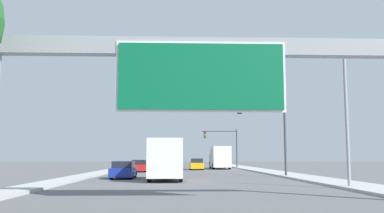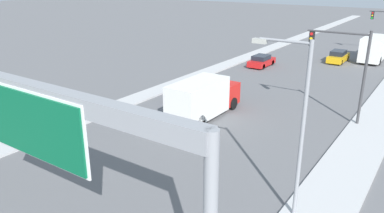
% 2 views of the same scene
% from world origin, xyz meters
% --- Properties ---
extents(median_strip_left, '(2.00, 120.00, 0.15)m').
position_xyz_m(median_strip_left, '(-9.00, 60.00, 0.07)').
color(median_strip_left, '#B7B7B7').
rests_on(median_strip_left, ground).
extents(sign_gantry, '(16.83, 0.73, 6.54)m').
position_xyz_m(sign_gantry, '(0.00, 17.90, 5.26)').
color(sign_gantry, gray).
rests_on(sign_gantry, ground).
extents(car_mid_center, '(1.79, 4.56, 1.40)m').
position_xyz_m(car_mid_center, '(-5.25, 36.21, 0.66)').
color(car_mid_center, navy).
rests_on(car_mid_center, ground).
extents(car_mid_left, '(1.83, 4.29, 1.38)m').
position_xyz_m(car_mid_left, '(-5.25, 51.33, 0.66)').
color(car_mid_left, red).
rests_on(car_mid_left, ground).
extents(car_far_center, '(1.76, 4.56, 1.52)m').
position_xyz_m(car_far_center, '(1.75, 58.97, 0.71)').
color(car_far_center, gold).
rests_on(car_far_center, ground).
extents(truck_box_primary, '(2.44, 8.49, 3.17)m').
position_xyz_m(truck_box_primary, '(5.25, 62.57, 1.61)').
color(truck_box_primary, navy).
rests_on(truck_box_primary, ground).
extents(truck_box_secondary, '(2.43, 7.35, 3.02)m').
position_xyz_m(truck_box_secondary, '(-1.75, 32.98, 1.54)').
color(truck_box_secondary, red).
rests_on(truck_box_secondary, ground).
extents(traffic_light_near_intersection, '(4.42, 0.32, 6.88)m').
position_xyz_m(traffic_light_near_intersection, '(7.19, 38.00, 4.60)').
color(traffic_light_near_intersection, '#3D3D3F').
rests_on(traffic_light_near_intersection, ground).
extents(street_lamp_right, '(2.57, 0.28, 8.07)m').
position_xyz_m(street_lamp_right, '(8.27, 24.64, 4.80)').
color(street_lamp_right, gray).
rests_on(street_lamp_right, ground).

